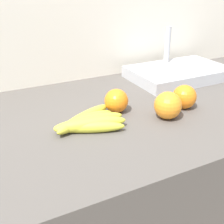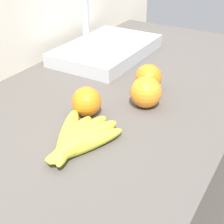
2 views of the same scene
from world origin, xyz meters
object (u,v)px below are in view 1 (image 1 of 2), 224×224
(orange_back_right, at_px, (116,101))
(sink_basin, at_px, (178,72))
(banana_bunch, at_px, (88,122))
(orange_back_left, at_px, (184,97))
(orange_center, at_px, (168,105))

(orange_back_right, distance_m, sink_basin, 0.42)
(banana_bunch, bearing_deg, orange_back_left, -2.18)
(orange_center, relative_size, orange_back_left, 1.08)
(banana_bunch, height_order, orange_back_left, orange_back_left)
(banana_bunch, xyz_separation_m, orange_back_left, (0.33, -0.01, 0.02))
(orange_center, distance_m, orange_back_left, 0.10)
(orange_center, height_order, sink_basin, sink_basin)
(orange_center, distance_m, orange_back_right, 0.16)
(orange_back_left, bearing_deg, sink_basin, 54.68)
(orange_center, xyz_separation_m, orange_back_left, (0.09, 0.04, -0.00))
(orange_back_right, xyz_separation_m, orange_back_left, (0.21, -0.07, 0.00))
(orange_back_left, bearing_deg, banana_bunch, 177.82)
(orange_back_right, bearing_deg, sink_basin, 24.44)
(sink_basin, bearing_deg, orange_back_left, -125.32)
(banana_bunch, height_order, orange_center, orange_center)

